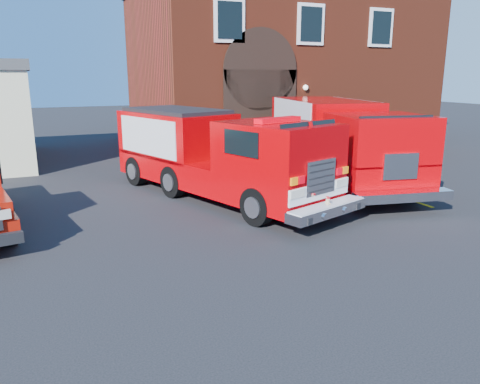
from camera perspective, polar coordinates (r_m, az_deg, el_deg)
name	(u,v)px	position (r m, az deg, el deg)	size (l,w,h in m)	color
ground	(221,232)	(11.65, -2.39, -4.88)	(100.00, 100.00, 0.00)	black
parking_stripe_near	(397,196)	(15.86, 18.60, -0.44)	(0.12, 3.00, 0.01)	yellow
parking_stripe_mid	(341,177)	(18.11, 12.27, 1.74)	(0.12, 3.00, 0.01)	yellow
parking_stripe_far	(300,164)	(20.56, 7.38, 3.41)	(0.12, 3.00, 0.01)	yellow
fire_station	(277,66)	(27.51, 4.52, 15.07)	(15.20, 10.20, 8.45)	maroon
fire_engine	(215,154)	(14.61, -3.02, 4.68)	(5.01, 9.07, 2.70)	black
secondary_truck	(338,139)	(17.24, 11.83, 6.39)	(4.44, 9.16, 2.85)	black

